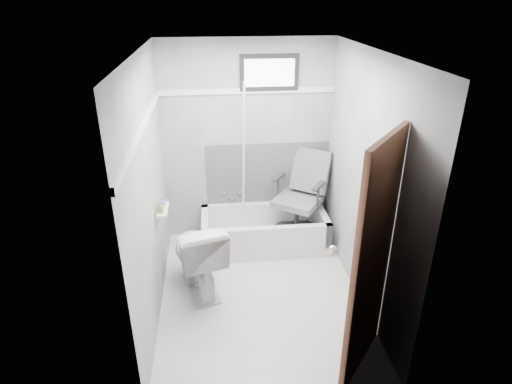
{
  "coord_description": "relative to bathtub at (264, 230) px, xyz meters",
  "views": [
    {
      "loc": [
        -0.42,
        -3.53,
        2.84
      ],
      "look_at": [
        0.0,
        0.35,
        1.0
      ],
      "focal_mm": 30.0,
      "sensor_mm": 36.0,
      "label": 1
    }
  ],
  "objects": [
    {
      "name": "floor",
      "position": [
        -0.16,
        -0.93,
        -0.21
      ],
      "size": [
        2.6,
        2.6,
        0.0
      ],
      "primitive_type": "plane",
      "color": "white",
      "rests_on": "ground"
    },
    {
      "name": "pole",
      "position": [
        -0.23,
        0.13,
        0.84
      ],
      "size": [
        0.02,
        0.42,
        1.91
      ],
      "primitive_type": "cylinder",
      "rotation": [
        0.21,
        0.0,
        0.0
      ],
      "color": "white",
      "rests_on": "bathtub"
    },
    {
      "name": "office_chair",
      "position": [
        0.4,
        0.05,
        0.42
      ],
      "size": [
        0.82,
        0.82,
        1.02
      ],
      "primitive_type": null,
      "rotation": [
        0.0,
        0.0,
        -0.62
      ],
      "color": "slate",
      "rests_on": "bathtub"
    },
    {
      "name": "backerboard",
      "position": [
        0.09,
        0.36,
        0.59
      ],
      "size": [
        1.5,
        0.02,
        0.78
      ],
      "primitive_type": "cube",
      "color": "#4C4C4F",
      "rests_on": "wall_back"
    },
    {
      "name": "window",
      "position": [
        0.09,
        0.36,
        1.81
      ],
      "size": [
        0.66,
        0.04,
        0.4
      ],
      "primitive_type": null,
      "color": "black",
      "rests_on": "wall_back"
    },
    {
      "name": "trim_back",
      "position": [
        -0.16,
        0.36,
        1.61
      ],
      "size": [
        2.0,
        0.02,
        0.06
      ],
      "primitive_type": "cube",
      "color": "white",
      "rests_on": "wall_back"
    },
    {
      "name": "soap_bottle_a",
      "position": [
        -1.1,
        -0.75,
        0.76
      ],
      "size": [
        0.06,
        0.06,
        0.12
      ],
      "primitive_type": "imported",
      "rotation": [
        0.0,
        0.0,
        -0.12
      ],
      "color": "olive",
      "rests_on": "shelf"
    },
    {
      "name": "wall_left",
      "position": [
        -1.16,
        -0.93,
        0.99
      ],
      "size": [
        0.02,
        2.6,
        2.4
      ],
      "primitive_type": "cube",
      "color": "slate",
      "rests_on": "floor"
    },
    {
      "name": "wall_back",
      "position": [
        -0.16,
        0.37,
        0.99
      ],
      "size": [
        2.0,
        0.02,
        2.4
      ],
      "primitive_type": "cube",
      "color": "slate",
      "rests_on": "floor"
    },
    {
      "name": "trim_left",
      "position": [
        -1.15,
        -0.93,
        1.61
      ],
      "size": [
        0.02,
        2.6,
        0.06
      ],
      "primitive_type": "cube",
      "color": "white",
      "rests_on": "wall_left"
    },
    {
      "name": "wall_front",
      "position": [
        -0.16,
        -2.23,
        0.99
      ],
      "size": [
        2.0,
        0.02,
        2.4
      ],
      "primitive_type": "cube",
      "color": "slate",
      "rests_on": "floor"
    },
    {
      "name": "wall_right",
      "position": [
        0.84,
        -0.93,
        0.99
      ],
      "size": [
        0.02,
        2.6,
        2.4
      ],
      "primitive_type": "cube",
      "color": "slate",
      "rests_on": "floor"
    },
    {
      "name": "shelf",
      "position": [
        -1.09,
        -0.67,
        0.69
      ],
      "size": [
        0.1,
        0.32,
        0.02
      ],
      "primitive_type": "cube",
      "color": "silver",
      "rests_on": "wall_left"
    },
    {
      "name": "toilet",
      "position": [
        -0.78,
        -0.77,
        0.2
      ],
      "size": [
        0.67,
        0.93,
        0.81
      ],
      "primitive_type": "imported",
      "rotation": [
        0.0,
        0.0,
        3.42
      ],
      "color": "white",
      "rests_on": "floor"
    },
    {
      "name": "door",
      "position": [
        0.82,
        -2.21,
        0.79
      ],
      "size": [
        0.78,
        0.78,
        2.0
      ],
      "primitive_type": null,
      "color": "brown",
      "rests_on": "floor"
    },
    {
      "name": "ceiling",
      "position": [
        -0.16,
        -0.93,
        2.19
      ],
      "size": [
        2.6,
        2.6,
        0.0
      ],
      "primitive_type": "plane",
      "rotation": [
        3.14,
        0.0,
        0.0
      ],
      "color": "silver",
      "rests_on": "floor"
    },
    {
      "name": "soap_bottle_b",
      "position": [
        -1.1,
        -0.61,
        0.75
      ],
      "size": [
        0.09,
        0.09,
        0.09
      ],
      "primitive_type": "imported",
      "rotation": [
        0.0,
        0.0,
        0.96
      ],
      "color": "slate",
      "rests_on": "shelf"
    },
    {
      "name": "bathtub",
      "position": [
        0.0,
        0.0,
        0.0
      ],
      "size": [
        1.5,
        0.7,
        0.42
      ],
      "primitive_type": null,
      "color": "silver",
      "rests_on": "floor"
    },
    {
      "name": "faucet",
      "position": [
        -0.36,
        0.34,
        0.34
      ],
      "size": [
        0.26,
        0.1,
        0.16
      ],
      "primitive_type": null,
      "color": "silver",
      "rests_on": "wall_back"
    }
  ]
}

